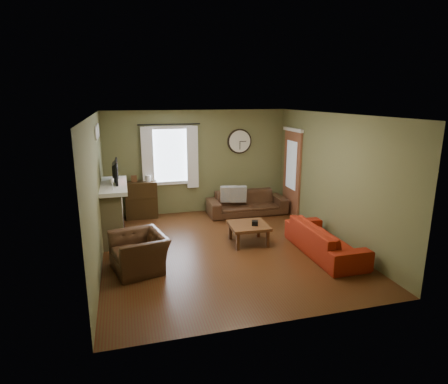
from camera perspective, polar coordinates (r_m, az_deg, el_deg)
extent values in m
cube|color=#432310|center=(7.47, 0.06, -8.62)|extent=(4.60, 5.20, 0.00)
cube|color=white|center=(6.89, 0.07, 11.73)|extent=(4.60, 5.20, 0.00)
cube|color=#63643C|center=(6.85, -18.84, -0.07)|extent=(0.00, 5.20, 2.60)
cube|color=#63643C|center=(7.97, 16.24, 2.08)|extent=(0.00, 5.20, 2.60)
cube|color=#63643C|center=(9.55, -4.04, 4.56)|extent=(4.60, 0.00, 2.60)
cube|color=#63643C|center=(4.71, 8.44, -5.83)|extent=(4.60, 0.00, 2.60)
cube|color=tan|center=(8.15, -16.57, -3.15)|extent=(0.40, 1.40, 1.10)
cube|color=black|center=(8.22, -15.12, -4.73)|extent=(0.04, 0.60, 0.55)
cube|color=white|center=(7.99, -16.65, 0.90)|extent=(0.58, 1.60, 0.08)
imported|color=black|center=(8.10, -16.60, 2.62)|extent=(0.08, 0.60, 0.35)
cube|color=#994C3F|center=(8.08, -16.06, 3.05)|extent=(0.02, 0.62, 0.36)
cylinder|color=white|center=(7.49, -18.93, 8.49)|extent=(0.28, 0.28, 0.03)
cylinder|color=white|center=(7.83, -18.79, 8.72)|extent=(0.28, 0.28, 0.03)
cylinder|color=white|center=(8.18, -18.65, 8.94)|extent=(0.28, 0.28, 0.03)
cylinder|color=black|center=(9.21, -8.35, 10.17)|extent=(0.03, 0.03, 1.50)
cube|color=white|center=(9.25, -11.56, 4.93)|extent=(0.28, 0.04, 1.55)
cube|color=white|center=(9.38, -4.82, 5.30)|extent=(0.28, 0.04, 1.55)
cube|color=brown|center=(9.60, 10.31, 2.90)|extent=(0.05, 0.90, 2.10)
imported|color=#51301A|center=(9.38, -12.16, 1.98)|extent=(0.16, 0.21, 0.02)
imported|color=#3B2416|center=(9.54, 3.49, -1.67)|extent=(1.98, 0.78, 0.58)
cube|color=gray|center=(9.35, 0.73, -0.31)|extent=(0.42, 0.18, 0.41)
cube|color=gray|center=(9.35, 2.17, -0.33)|extent=(0.43, 0.20, 0.41)
imported|color=maroon|center=(7.40, 15.08, -6.98)|extent=(0.77, 1.96, 0.57)
imported|color=#3B2416|center=(6.68, -12.80, -8.92)|extent=(1.06, 1.15, 0.63)
cube|color=black|center=(7.57, 4.72, -5.11)|extent=(0.16, 0.16, 0.09)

